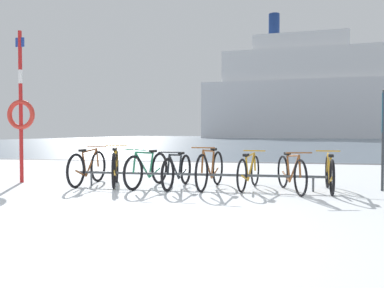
{
  "coord_description": "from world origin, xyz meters",
  "views": [
    {
      "loc": [
        1.95,
        -3.92,
        1.11
      ],
      "look_at": [
        0.43,
        4.32,
        0.85
      ],
      "focal_mm": 34.69,
      "sensor_mm": 36.0,
      "label": 1
    }
  ],
  "objects_px": {
    "bicycle_3": "(177,171)",
    "rescue_post": "(21,110)",
    "bicycle_5": "(249,172)",
    "bicycle_0": "(88,168)",
    "bicycle_4": "(210,169)",
    "bicycle_6": "(291,173)",
    "ferry_ship": "(302,96)",
    "bicycle_1": "(115,167)",
    "bicycle_7": "(330,173)",
    "bicycle_2": "(147,169)"
  },
  "relations": [
    {
      "from": "bicycle_6",
      "to": "ferry_ship",
      "type": "height_order",
      "value": "ferry_ship"
    },
    {
      "from": "bicycle_6",
      "to": "rescue_post",
      "type": "bearing_deg",
      "value": 177.24
    },
    {
      "from": "bicycle_2",
      "to": "rescue_post",
      "type": "bearing_deg",
      "value": 177.23
    },
    {
      "from": "bicycle_0",
      "to": "bicycle_2",
      "type": "relative_size",
      "value": 0.99
    },
    {
      "from": "ferry_ship",
      "to": "bicycle_1",
      "type": "bearing_deg",
      "value": -98.96
    },
    {
      "from": "bicycle_0",
      "to": "bicycle_7",
      "type": "height_order",
      "value": "bicycle_0"
    },
    {
      "from": "rescue_post",
      "to": "bicycle_0",
      "type": "bearing_deg",
      "value": -2.83
    },
    {
      "from": "bicycle_1",
      "to": "bicycle_7",
      "type": "bearing_deg",
      "value": -0.59
    },
    {
      "from": "bicycle_0",
      "to": "bicycle_1",
      "type": "xyz_separation_m",
      "value": [
        0.61,
        0.02,
        0.01
      ]
    },
    {
      "from": "bicycle_0",
      "to": "bicycle_3",
      "type": "bearing_deg",
      "value": -1.87
    },
    {
      "from": "bicycle_3",
      "to": "rescue_post",
      "type": "distance_m",
      "value": 3.82
    },
    {
      "from": "bicycle_3",
      "to": "bicycle_6",
      "type": "distance_m",
      "value": 2.22
    },
    {
      "from": "bicycle_4",
      "to": "bicycle_6",
      "type": "bearing_deg",
      "value": -6.04
    },
    {
      "from": "bicycle_3",
      "to": "bicycle_6",
      "type": "relative_size",
      "value": 1.03
    },
    {
      "from": "bicycle_1",
      "to": "bicycle_5",
      "type": "bearing_deg",
      "value": 0.32
    },
    {
      "from": "bicycle_1",
      "to": "bicycle_7",
      "type": "relative_size",
      "value": 1.0
    },
    {
      "from": "bicycle_3",
      "to": "bicycle_7",
      "type": "distance_m",
      "value": 2.93
    },
    {
      "from": "bicycle_6",
      "to": "bicycle_0",
      "type": "bearing_deg",
      "value": 177.27
    },
    {
      "from": "bicycle_5",
      "to": "bicycle_6",
      "type": "xyz_separation_m",
      "value": [
        0.79,
        -0.23,
        0.01
      ]
    },
    {
      "from": "bicycle_1",
      "to": "bicycle_3",
      "type": "distance_m",
      "value": 1.36
    },
    {
      "from": "bicycle_5",
      "to": "bicycle_7",
      "type": "distance_m",
      "value": 1.51
    },
    {
      "from": "ferry_ship",
      "to": "bicycle_5",
      "type": "bearing_deg",
      "value": -96.84
    },
    {
      "from": "bicycle_4",
      "to": "bicycle_0",
      "type": "bearing_deg",
      "value": 179.23
    },
    {
      "from": "bicycle_7",
      "to": "bicycle_6",
      "type": "bearing_deg",
      "value": -166.36
    },
    {
      "from": "rescue_post",
      "to": "ferry_ship",
      "type": "height_order",
      "value": "ferry_ship"
    },
    {
      "from": "bicycle_6",
      "to": "bicycle_4",
      "type": "bearing_deg",
      "value": 173.96
    },
    {
      "from": "bicycle_4",
      "to": "rescue_post",
      "type": "bearing_deg",
      "value": 178.45
    },
    {
      "from": "bicycle_6",
      "to": "rescue_post",
      "type": "distance_m",
      "value": 5.95
    },
    {
      "from": "bicycle_1",
      "to": "bicycle_4",
      "type": "relative_size",
      "value": 0.93
    },
    {
      "from": "bicycle_0",
      "to": "rescue_post",
      "type": "height_order",
      "value": "rescue_post"
    },
    {
      "from": "bicycle_3",
      "to": "bicycle_4",
      "type": "bearing_deg",
      "value": 2.48
    },
    {
      "from": "bicycle_6",
      "to": "rescue_post",
      "type": "relative_size",
      "value": 0.49
    },
    {
      "from": "bicycle_6",
      "to": "bicycle_7",
      "type": "relative_size",
      "value": 1.01
    },
    {
      "from": "bicycle_4",
      "to": "bicycle_5",
      "type": "height_order",
      "value": "bicycle_4"
    },
    {
      "from": "bicycle_2",
      "to": "ferry_ship",
      "type": "relative_size",
      "value": 0.04
    },
    {
      "from": "bicycle_1",
      "to": "bicycle_3",
      "type": "bearing_deg",
      "value": -3.53
    },
    {
      "from": "bicycle_3",
      "to": "bicycle_0",
      "type": "bearing_deg",
      "value": 178.13
    },
    {
      "from": "bicycle_2",
      "to": "rescue_post",
      "type": "relative_size",
      "value": 0.5
    },
    {
      "from": "bicycle_0",
      "to": "rescue_post",
      "type": "distance_m",
      "value": 2.05
    },
    {
      "from": "bicycle_2",
      "to": "bicycle_3",
      "type": "relative_size",
      "value": 1.0
    },
    {
      "from": "bicycle_1",
      "to": "bicycle_5",
      "type": "height_order",
      "value": "bicycle_1"
    },
    {
      "from": "bicycle_4",
      "to": "rescue_post",
      "type": "xyz_separation_m",
      "value": [
        -4.26,
        0.12,
        1.24
      ]
    },
    {
      "from": "bicycle_5",
      "to": "rescue_post",
      "type": "xyz_separation_m",
      "value": [
        -5.02,
        0.05,
        1.28
      ]
    },
    {
      "from": "bicycle_7",
      "to": "rescue_post",
      "type": "xyz_separation_m",
      "value": [
        -6.53,
        0.11,
        1.27
      ]
    },
    {
      "from": "bicycle_5",
      "to": "bicycle_0",
      "type": "bearing_deg",
      "value": -179.41
    },
    {
      "from": "bicycle_4",
      "to": "rescue_post",
      "type": "relative_size",
      "value": 0.53
    },
    {
      "from": "ferry_ship",
      "to": "bicycle_4",
      "type": "bearing_deg",
      "value": -97.41
    },
    {
      "from": "bicycle_0",
      "to": "bicycle_4",
      "type": "distance_m",
      "value": 2.64
    },
    {
      "from": "bicycle_2",
      "to": "bicycle_7",
      "type": "xyz_separation_m",
      "value": [
        3.56,
        0.04,
        -0.01
      ]
    },
    {
      "from": "bicycle_5",
      "to": "bicycle_6",
      "type": "distance_m",
      "value": 0.82
    }
  ]
}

